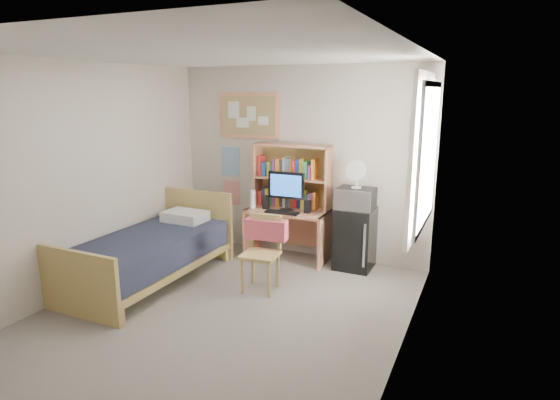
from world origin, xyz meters
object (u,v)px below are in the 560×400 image
at_px(bulletin_board, 249,116).
at_px(bed, 149,259).
at_px(monitor, 286,191).
at_px(speaker_left, 266,202).
at_px(desk_chair, 260,254).
at_px(mini_fridge, 355,238).
at_px(microwave, 356,198).
at_px(desk_fan, 357,176).
at_px(desk, 288,234).
at_px(speaker_right, 307,207).

relative_size(bulletin_board, bed, 0.46).
distance_m(monitor, speaker_left, 0.35).
bearing_deg(desk_chair, mini_fridge, 49.57).
distance_m(bulletin_board, desk_chair, 2.21).
height_order(bulletin_board, bed, bulletin_board).
height_order(mini_fridge, microwave, microwave).
xyz_separation_m(bulletin_board, monitor, (0.73, -0.34, -0.96)).
xyz_separation_m(bed, desk_fan, (2.14, 1.44, 0.94)).
xyz_separation_m(desk, desk_chair, (0.13, -1.10, 0.09)).
relative_size(bed, desk_fan, 6.57).
height_order(bulletin_board, mini_fridge, bulletin_board).
height_order(desk, desk_chair, desk_chair).
distance_m(desk_chair, speaker_left, 1.18).
relative_size(speaker_left, microwave, 0.40).
xyz_separation_m(bed, monitor, (1.21, 1.36, 0.67)).
bearing_deg(mini_fridge, speaker_left, -174.74).
height_order(bed, speaker_left, speaker_left).
height_order(monitor, desk_fan, desk_fan).
height_order(speaker_left, microwave, microwave).
height_order(desk_chair, speaker_right, desk_chair).
relative_size(speaker_right, desk_fan, 0.57).
bearing_deg(desk, mini_fridge, 1.07).
bearing_deg(speaker_left, bulletin_board, 139.32).
bearing_deg(desk_fan, bed, -145.75).
bearing_deg(speaker_left, desk_fan, 2.67).
bearing_deg(monitor, mini_fridge, 4.75).
xyz_separation_m(monitor, speaker_right, (0.30, 0.01, -0.18)).
bearing_deg(bulletin_board, desk_chair, -58.14).
xyz_separation_m(monitor, desk_fan, (0.93, 0.08, 0.27)).
relative_size(mini_fridge, monitor, 1.50).
height_order(bulletin_board, desk_fan, bulletin_board).
bearing_deg(desk_chair, monitor, 91.71).
relative_size(bulletin_board, speaker_right, 5.29).
relative_size(desk, speaker_left, 5.96).
bearing_deg(microwave, speaker_right, -173.13).
relative_size(mini_fridge, desk_fan, 2.55).
bearing_deg(desk_fan, speaker_right, -173.13).
xyz_separation_m(desk_chair, speaker_left, (-0.43, 1.04, 0.35)).
distance_m(mini_fridge, monitor, 1.09).
height_order(mini_fridge, monitor, monitor).
distance_m(desk, desk_fan, 1.28).
height_order(desk, desk_fan, desk_fan).
distance_m(speaker_left, desk_fan, 1.31).
relative_size(bulletin_board, microwave, 2.04).
bearing_deg(speaker_right, mini_fridge, 6.98).
distance_m(mini_fridge, bed, 2.60).
xyz_separation_m(desk, desk_fan, (0.93, 0.02, 0.88)).
height_order(mini_fridge, speaker_left, speaker_left).
relative_size(speaker_left, speaker_right, 1.05).
relative_size(speaker_left, desk_fan, 0.59).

